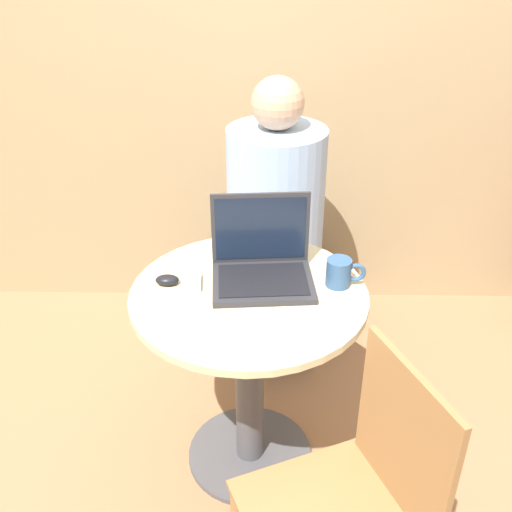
# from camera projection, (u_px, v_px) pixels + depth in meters

# --- Properties ---
(ground_plane) EXTENTS (12.00, 12.00, 0.00)m
(ground_plane) POSITION_uv_depth(u_px,v_px,m) (250.00, 455.00, 2.24)
(ground_plane) COLOR #9E704C
(back_wall) EXTENTS (7.00, 0.05, 2.60)m
(back_wall) POSITION_uv_depth(u_px,v_px,m) (255.00, 37.00, 2.55)
(back_wall) COLOR tan
(back_wall) RESTS_ON ground_plane
(round_table) EXTENTS (0.75, 0.75, 0.74)m
(round_table) POSITION_uv_depth(u_px,v_px,m) (249.00, 349.00, 1.99)
(round_table) COLOR #4C4C51
(round_table) RESTS_ON ground_plane
(laptop) EXTENTS (0.34, 0.27, 0.27)m
(laptop) POSITION_uv_depth(u_px,v_px,m) (262.00, 263.00, 1.91)
(laptop) COLOR #2D2D33
(laptop) RESTS_ON round_table
(cell_phone) EXTENTS (0.06, 0.10, 0.02)m
(cell_phone) POSITION_uv_depth(u_px,v_px,m) (194.00, 282.00, 1.90)
(cell_phone) COLOR silver
(cell_phone) RESTS_ON round_table
(computer_mouse) EXTENTS (0.08, 0.05, 0.03)m
(computer_mouse) POSITION_uv_depth(u_px,v_px,m) (167.00, 280.00, 1.90)
(computer_mouse) COLOR black
(computer_mouse) RESTS_ON round_table
(coffee_cup) EXTENTS (0.13, 0.08, 0.09)m
(coffee_cup) POSITION_uv_depth(u_px,v_px,m) (340.00, 272.00, 1.88)
(coffee_cup) COLOR #335684
(coffee_cup) RESTS_ON round_table
(chair_empty) EXTENTS (0.52, 0.52, 0.88)m
(chair_empty) POSITION_uv_depth(u_px,v_px,m) (351.00, 510.00, 1.51)
(chair_empty) COLOR #9E7042
(chair_empty) RESTS_ON ground_plane
(person_seated) EXTENTS (0.39, 0.61, 1.25)m
(person_seated) POSITION_uv_depth(u_px,v_px,m) (274.00, 244.00, 2.59)
(person_seated) COLOR #3D4766
(person_seated) RESTS_ON ground_plane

